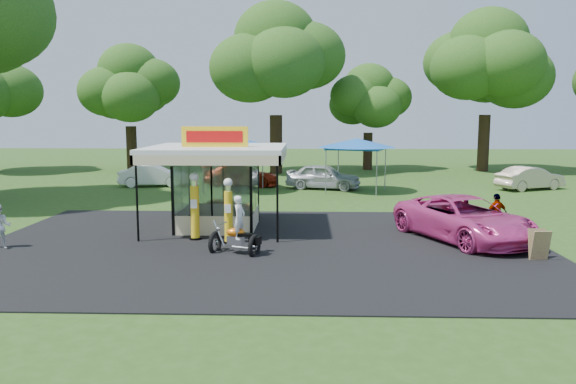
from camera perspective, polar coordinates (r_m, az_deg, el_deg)
name	(u,v)px	position (r m, az deg, el deg)	size (l,w,h in m)	color
ground	(256,260)	(18.12, -3.22, -6.96)	(120.00, 120.00, 0.00)	#2B4917
asphalt_apron	(261,245)	(20.05, -2.72, -5.45)	(20.00, 14.00, 0.04)	black
gas_station_kiosk	(218,186)	(22.91, -7.14, 0.65)	(5.40, 5.40, 4.18)	white
gas_pump_left	(195,208)	(21.00, -9.44, -1.61)	(0.47, 0.47, 2.54)	black
gas_pump_right	(228,213)	(20.27, -6.07, -2.09)	(0.45, 0.45, 2.39)	black
motorcycle	(238,231)	(18.73, -5.13, -3.96)	(1.82, 1.29, 2.07)	black
spare_tires	(195,224)	(22.46, -9.46, -3.18)	(0.95, 0.84, 0.77)	black
a_frame_sign	(539,245)	(19.62, 24.14, -4.96)	(0.57, 0.52, 1.01)	#593819
kiosk_car	(226,208)	(25.25, -6.31, -1.66)	(1.13, 2.82, 0.96)	yellow
pink_sedan	(464,219)	(21.68, 17.48, -2.62)	(2.74, 5.93, 1.65)	#D23989
spectator_east_b	(497,214)	(23.29, 20.43, -2.10)	(0.94, 0.39, 1.61)	gray
bg_car_a	(153,175)	(37.57, -13.54, 1.65)	(1.51, 4.33, 1.43)	silver
bg_car_b	(241,175)	(36.82, -4.77, 1.71)	(2.00, 4.92, 1.43)	#9C210C
bg_car_c	(323,177)	(35.26, 3.62, 1.58)	(1.87, 4.64, 1.58)	#B1B1B6
bg_car_e	(530,178)	(38.02, 23.38, 1.30)	(1.53, 4.38, 1.44)	#C9B09A
tent_west	(234,142)	(34.17, -5.54, 5.07)	(4.73, 4.73, 3.31)	gray
tent_east	(357,143)	(34.13, 7.00, 4.92)	(4.62, 4.62, 3.23)	gray
oak_far_b	(130,92)	(48.98, -15.79, 9.77)	(8.57, 8.57, 10.22)	black
oak_far_c	(276,68)	(44.85, -1.25, 12.53)	(11.09, 11.09, 13.07)	black
oak_far_d	(369,104)	(48.13, 8.19, 8.85)	(7.31, 7.31, 8.70)	black
oak_far_e	(487,70)	(49.28, 19.56, 11.59)	(10.83, 10.83, 12.90)	black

